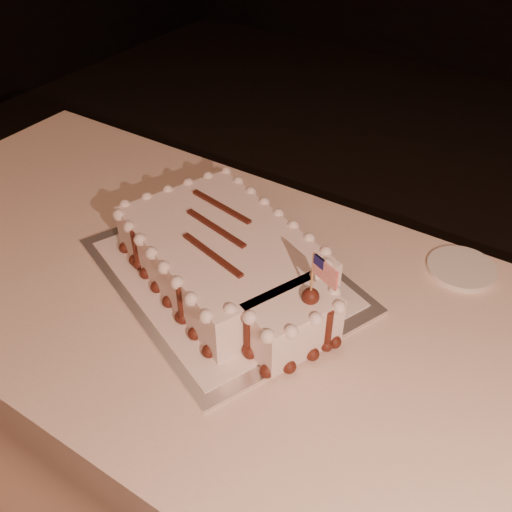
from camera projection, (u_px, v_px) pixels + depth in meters
The scene contains 5 objects.
banquet_table at pixel (347, 476), 1.21m from camera, with size 2.40×0.80×0.75m, color beige.
cake_board at pixel (223, 274), 1.14m from camera, with size 0.53×0.40×0.01m, color silver.
doily at pixel (223, 272), 1.14m from camera, with size 0.47×0.36×0.00m, color white.
sheet_cake at pixel (230, 261), 1.09m from camera, with size 0.53×0.41×0.20m.
side_plate at pixel (461, 268), 1.16m from camera, with size 0.14×0.14×0.01m, color silver.
Camera 1 is at (0.19, -0.05, 1.50)m, focal length 40.00 mm.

